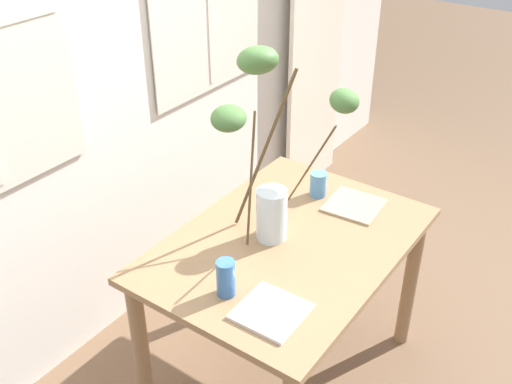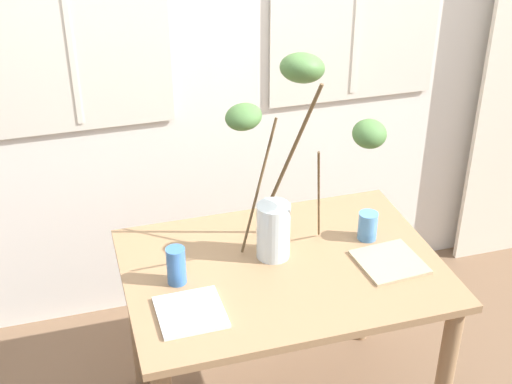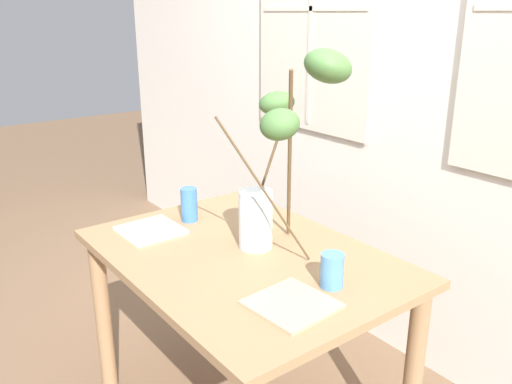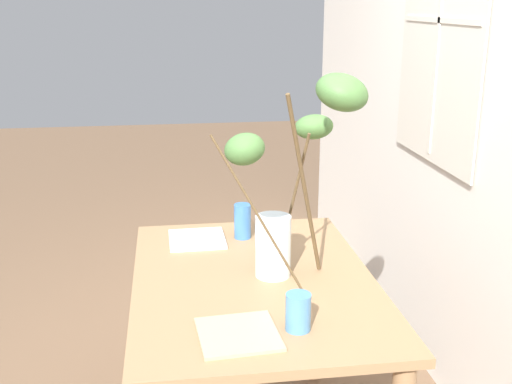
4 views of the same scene
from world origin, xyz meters
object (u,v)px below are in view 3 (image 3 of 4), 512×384
dining_table (243,285)px  drinking_glass_blue_left (189,205)px  plate_square_right (292,304)px  plate_square_left (150,230)px  drinking_glass_blue_right (332,270)px  vase_with_branches (282,150)px

dining_table → drinking_glass_blue_left: size_ratio=8.20×
dining_table → plate_square_right: bearing=-14.4°
dining_table → plate_square_right: plate_square_right is taller
dining_table → plate_square_left: bearing=-155.2°
dining_table → drinking_glass_blue_right: (0.37, 0.08, 0.19)m
drinking_glass_blue_right → plate_square_right: (0.01, -0.18, -0.05)m
vase_with_branches → drinking_glass_blue_right: size_ratio=6.56×
drinking_glass_blue_left → plate_square_left: 0.20m
drinking_glass_blue_left → plate_square_left: drinking_glass_blue_left is taller
drinking_glass_blue_left → drinking_glass_blue_right: 0.77m
drinking_glass_blue_right → plate_square_right: bearing=-85.9°
dining_table → drinking_glass_blue_left: (-0.39, 0.01, 0.20)m
dining_table → drinking_glass_blue_left: bearing=178.7°
plate_square_left → plate_square_right: size_ratio=0.97×
vase_with_branches → drinking_glass_blue_right: 0.45m
vase_with_branches → plate_square_left: (-0.44, -0.31, -0.37)m
plate_square_right → drinking_glass_blue_left: bearing=172.1°
dining_table → drinking_glass_blue_right: size_ratio=10.28×
drinking_glass_blue_left → plate_square_left: bearing=-87.2°
drinking_glass_blue_left → drinking_glass_blue_right: drinking_glass_blue_left is taller
vase_with_branches → plate_square_left: 0.65m
plate_square_left → drinking_glass_blue_right: bearing=18.8°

